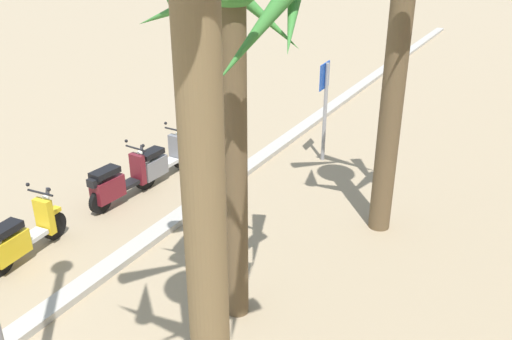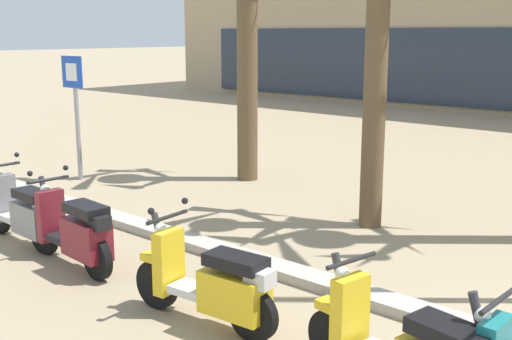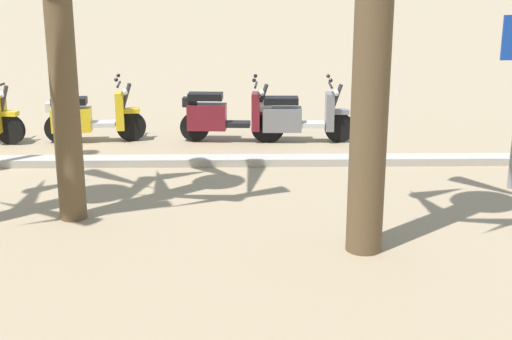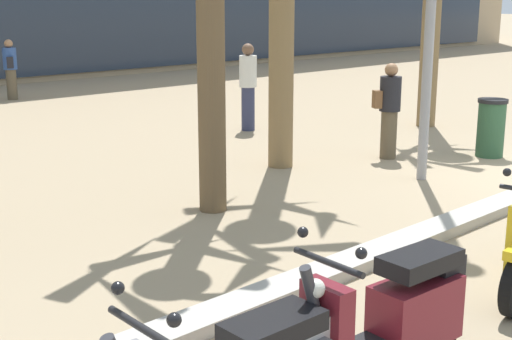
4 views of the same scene
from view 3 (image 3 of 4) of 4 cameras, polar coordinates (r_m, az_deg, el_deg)
scooter_grey_second_in_line at (r=12.61m, az=3.30°, el=4.20°), size 1.76×0.56×1.17m
scooter_maroon_gap_after_mid at (r=12.63m, az=-2.73°, el=4.34°), size 1.79×0.56×1.17m
scooter_yellow_mid_centre at (r=12.94m, az=-13.32°, el=4.10°), size 1.77×0.56×1.17m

